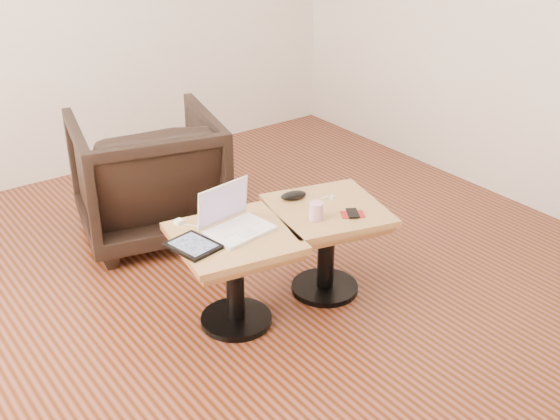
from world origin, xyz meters
TOP-DOWN VIEW (x-y plane):
  - room_shell at (0.00, 0.00)m, footprint 4.52×4.52m
  - side_table_left at (-0.06, -0.04)m, footprint 0.64×0.64m
  - side_table_right at (0.49, -0.08)m, footprint 0.67×0.67m
  - laptop at (-0.03, -0.00)m, footprint 0.34×0.28m
  - tablet at (-0.27, -0.03)m, footprint 0.22×0.26m
  - charging_adapter at (-0.21, 0.21)m, footprint 0.04×0.04m
  - glasses_case at (0.41, 0.10)m, footprint 0.15×0.10m
  - striped_cup at (0.36, -0.15)m, footprint 0.10×0.10m
  - earbuds_tangle at (0.56, -0.01)m, footprint 0.08×0.05m
  - phone_on_sleeve at (0.54, -0.22)m, footprint 0.14×0.13m
  - armchair at (0.04, 1.07)m, footprint 1.00×1.02m

SIDE VIEW (x-z plane):
  - side_table_left at x=-0.06m, z-range 0.13..0.63m
  - side_table_right at x=0.49m, z-range 0.13..0.63m
  - armchair at x=0.04m, z-range 0.00..0.77m
  - phone_on_sleeve at x=0.54m, z-range 0.50..0.52m
  - earbuds_tangle at x=0.56m, z-range 0.50..0.52m
  - tablet at x=-0.27m, z-range 0.50..0.52m
  - charging_adapter at x=-0.21m, z-range 0.50..0.52m
  - glasses_case at x=0.41m, z-range 0.50..0.55m
  - laptop at x=-0.03m, z-range 0.44..0.66m
  - striped_cup at x=0.36m, z-range 0.50..0.59m
  - room_shell at x=0.00m, z-range 0.00..2.71m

